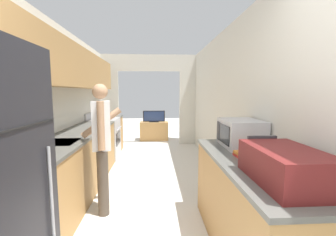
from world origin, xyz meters
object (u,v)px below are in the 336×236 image
(range_oven, at_px, (104,138))
(microwave, at_px, (241,133))
(tv_cabinet, at_px, (154,131))
(knife, at_px, (112,116))
(television, at_px, (154,117))
(suitcase, at_px, (285,165))
(book_stack, at_px, (252,156))
(person, at_px, (102,145))

(range_oven, height_order, microwave, microwave)
(tv_cabinet, height_order, knife, knife)
(tv_cabinet, distance_m, television, 0.45)
(suitcase, height_order, knife, suitcase)
(suitcase, relative_size, book_stack, 2.12)
(suitcase, bearing_deg, book_stack, 88.67)
(range_oven, distance_m, television, 2.15)
(person, distance_m, tv_cabinet, 4.29)
(suitcase, xyz_separation_m, tv_cabinet, (-0.87, 5.53, -0.72))
(tv_cabinet, bearing_deg, television, -90.00)
(range_oven, relative_size, microwave, 1.99)
(person, distance_m, microwave, 1.62)
(knife, bearing_deg, person, -122.82)
(microwave, height_order, book_stack, microwave)
(tv_cabinet, bearing_deg, knife, -127.94)
(knife, bearing_deg, tv_cabinet, 10.94)
(suitcase, bearing_deg, tv_cabinet, 98.97)
(range_oven, bearing_deg, book_stack, -57.57)
(person, relative_size, knife, 5.54)
(person, bearing_deg, book_stack, -129.81)
(range_oven, distance_m, book_stack, 3.76)
(knife, bearing_deg, book_stack, -103.61)
(range_oven, height_order, knife, range_oven)
(suitcase, bearing_deg, microwave, 85.10)
(microwave, relative_size, television, 0.77)
(microwave, xyz_separation_m, television, (-0.96, 4.51, -0.30))
(book_stack, bearing_deg, knife, 117.50)
(suitcase, relative_size, knife, 2.31)
(microwave, bearing_deg, person, 167.55)
(range_oven, distance_m, microwave, 3.44)
(suitcase, distance_m, knife, 4.62)
(range_oven, xyz_separation_m, microwave, (2.07, -2.69, 0.58))
(suitcase, height_order, television, suitcase)
(book_stack, relative_size, tv_cabinet, 0.36)
(microwave, relative_size, tv_cabinet, 0.60)
(suitcase, height_order, tv_cabinet, suitcase)
(person, relative_size, television, 2.36)
(range_oven, bearing_deg, suitcase, -61.53)
(television, bearing_deg, book_stack, -79.90)
(range_oven, relative_size, book_stack, 3.31)
(range_oven, height_order, person, person)
(suitcase, distance_m, tv_cabinet, 5.65)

